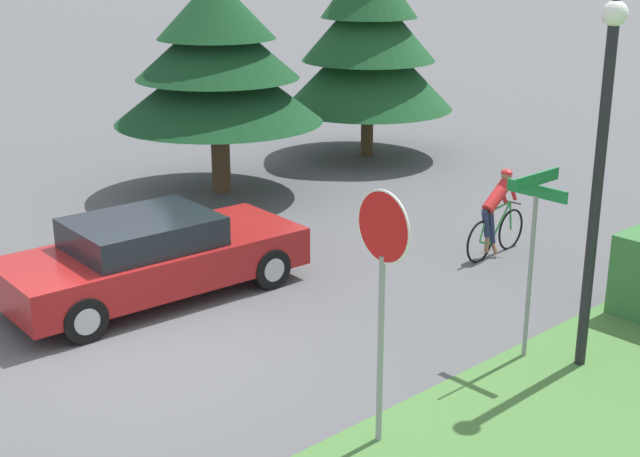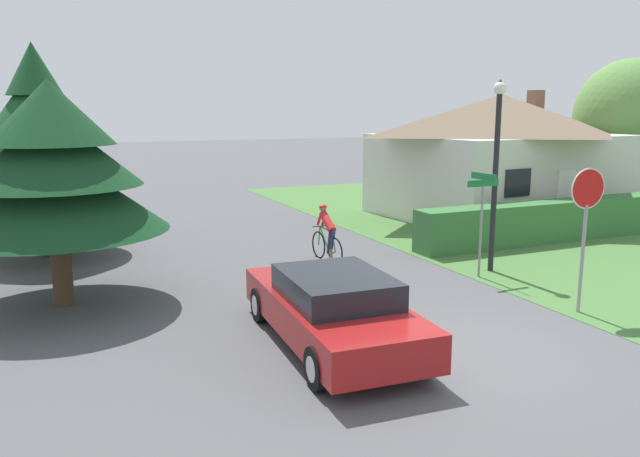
{
  "view_description": "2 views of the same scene",
  "coord_description": "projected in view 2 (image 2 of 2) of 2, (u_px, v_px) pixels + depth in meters",
  "views": [
    {
      "loc": [
        9.66,
        -5.67,
        5.4
      ],
      "look_at": [
        -0.39,
        3.48,
        0.93
      ],
      "focal_mm": 50.0,
      "sensor_mm": 36.0,
      "label": 1
    },
    {
      "loc": [
        -6.13,
        -8.19,
        4.09
      ],
      "look_at": [
        -0.62,
        4.15,
        1.46
      ],
      "focal_mm": 35.0,
      "sensor_mm": 36.0,
      "label": 2
    }
  ],
  "objects": [
    {
      "name": "cyclist",
      "position": [
        327.0,
        235.0,
        16.7
      ],
      "size": [
        0.44,
        1.73,
        1.55
      ],
      "rotation": [
        0.0,
        0.0,
        1.63
      ],
      "color": "black",
      "rests_on": "ground"
    },
    {
      "name": "ground_plane",
      "position": [
        453.0,
        353.0,
        10.57
      ],
      "size": [
        140.0,
        140.0,
        0.0
      ],
      "primitive_type": "plane",
      "color": "#515154"
    },
    {
      "name": "street_lamp",
      "position": [
        496.0,
        157.0,
        15.3
      ],
      "size": [
        0.31,
        0.31,
        4.76
      ],
      "color": "black",
      "rests_on": "ground"
    },
    {
      "name": "conifer_tall_far",
      "position": [
        40.0,
        148.0,
        16.82
      ],
      "size": [
        4.29,
        4.29,
        5.79
      ],
      "color": "#4C3823",
      "rests_on": "ground"
    },
    {
      "name": "cottage_house",
      "position": [
        499.0,
        153.0,
        23.9
      ],
      "size": [
        9.58,
        7.64,
        4.78
      ],
      "rotation": [
        0.0,
        0.0,
        0.09
      ],
      "color": "beige",
      "rests_on": "ground"
    },
    {
      "name": "hedge_row",
      "position": [
        571.0,
        219.0,
        19.66
      ],
      "size": [
        11.2,
        0.9,
        1.24
      ],
      "primitive_type": "cube",
      "color": "#387038",
      "rests_on": "ground"
    },
    {
      "name": "conifer_tall_near",
      "position": [
        54.0,
        168.0,
        12.63
      ],
      "size": [
        4.5,
        4.5,
        4.66
      ],
      "color": "#4C3823",
      "rests_on": "ground"
    },
    {
      "name": "stop_sign",
      "position": [
        586.0,
        210.0,
        12.27
      ],
      "size": [
        0.8,
        0.08,
        2.93
      ],
      "rotation": [
        0.0,
        0.0,
        3.07
      ],
      "color": "gray",
      "rests_on": "ground"
    },
    {
      "name": "sedan_left_lane",
      "position": [
        332.0,
        309.0,
        10.8
      ],
      "size": [
        2.15,
        4.81,
        1.32
      ],
      "rotation": [
        0.0,
        0.0,
        1.51
      ],
      "color": "maroon",
      "rests_on": "ground"
    },
    {
      "name": "street_name_sign",
      "position": [
        482.0,
        205.0,
        14.94
      ],
      "size": [
        0.9,
        0.9,
        2.56
      ],
      "color": "gray",
      "rests_on": "ground"
    },
    {
      "name": "deciduous_tree_right",
      "position": [
        630.0,
        116.0,
        26.31
      ],
      "size": [
        4.52,
        4.52,
        6.12
      ],
      "color": "#4C3823",
      "rests_on": "ground"
    }
  ]
}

